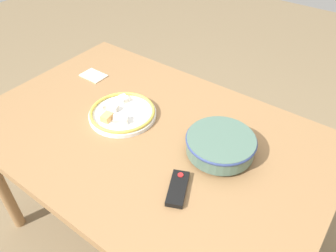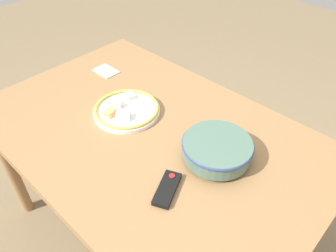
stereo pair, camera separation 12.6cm
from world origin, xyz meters
name	(u,v)px [view 1 (the left image)]	position (x,y,z in m)	size (l,w,h in m)	color
ground_plane	(154,233)	(0.00, 0.00, 0.00)	(8.00, 8.00, 0.00)	#7F6B4C
dining_table	(149,146)	(0.00, 0.00, 0.70)	(1.49, 0.97, 0.78)	olive
noodle_bowl	(221,144)	(-0.30, -0.07, 0.83)	(0.27, 0.27, 0.08)	#4C6B5B
food_plate	(122,113)	(0.16, -0.02, 0.79)	(0.30, 0.30, 0.05)	white
tv_remote	(178,188)	(-0.27, 0.17, 0.79)	(0.12, 0.16, 0.02)	black
folded_napkin	(94,76)	(0.51, -0.17, 0.78)	(0.13, 0.09, 0.01)	beige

